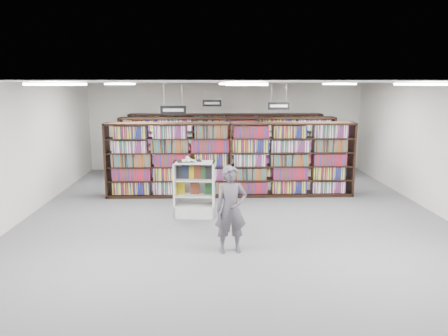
{
  "coord_description": "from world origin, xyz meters",
  "views": [
    {
      "loc": [
        -0.56,
        -10.18,
        3.17
      ],
      "look_at": [
        -0.23,
        0.5,
        1.1
      ],
      "focal_mm": 35.0,
      "sensor_mm": 36.0,
      "label": 1
    }
  ],
  "objects_px": {
    "bookshelf_row_near": "(230,160)",
    "endcap_display": "(195,197)",
    "shopper": "(231,209)",
    "open_book": "(189,160)"
  },
  "relations": [
    {
      "from": "bookshelf_row_near",
      "to": "open_book",
      "type": "bearing_deg",
      "value": -119.29
    },
    {
      "from": "bookshelf_row_near",
      "to": "shopper",
      "type": "height_order",
      "value": "bookshelf_row_near"
    },
    {
      "from": "bookshelf_row_near",
      "to": "endcap_display",
      "type": "xyz_separation_m",
      "value": [
        -0.95,
        -1.95,
        -0.58
      ]
    },
    {
      "from": "open_book",
      "to": "shopper",
      "type": "relative_size",
      "value": 0.37
    },
    {
      "from": "open_book",
      "to": "shopper",
      "type": "distance_m",
      "value": 2.56
    },
    {
      "from": "endcap_display",
      "to": "open_book",
      "type": "bearing_deg",
      "value": 174.03
    },
    {
      "from": "bookshelf_row_near",
      "to": "endcap_display",
      "type": "distance_m",
      "value": 2.25
    },
    {
      "from": "open_book",
      "to": "shopper",
      "type": "bearing_deg",
      "value": -78.7
    },
    {
      "from": "endcap_display",
      "to": "shopper",
      "type": "bearing_deg",
      "value": -67.53
    },
    {
      "from": "endcap_display",
      "to": "shopper",
      "type": "xyz_separation_m",
      "value": [
        0.77,
        -2.32,
        0.37
      ]
    }
  ]
}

